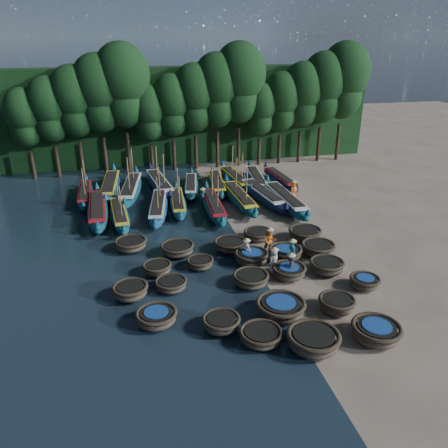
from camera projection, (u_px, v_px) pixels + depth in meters
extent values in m
plane|color=gray|center=(246.00, 251.00, 28.42)|extent=(120.00, 120.00, 0.00)
cube|color=black|center=(189.00, 115.00, 47.47)|extent=(40.00, 3.00, 10.00)
ellipsoid|color=brown|center=(261.00, 337.00, 19.85)|extent=(2.02, 2.02, 0.59)
torus|color=#3B3223|center=(261.00, 332.00, 19.74)|extent=(2.00, 2.00, 0.18)
cylinder|color=black|center=(261.00, 331.00, 19.72)|extent=(1.52, 1.52, 0.05)
ellipsoid|color=brown|center=(313.00, 342.00, 19.40)|extent=(2.85, 2.85, 0.76)
torus|color=#3B3223|center=(314.00, 335.00, 19.26)|extent=(2.44, 2.44, 0.23)
cylinder|color=black|center=(314.00, 334.00, 19.24)|extent=(1.85, 1.85, 0.07)
ellipsoid|color=brown|center=(376.00, 333.00, 19.97)|extent=(2.21, 2.21, 0.73)
torus|color=#3B3223|center=(377.00, 327.00, 19.83)|extent=(2.32, 2.32, 0.22)
cylinder|color=black|center=(377.00, 326.00, 19.82)|extent=(1.76, 1.76, 0.07)
cylinder|color=navy|center=(377.00, 326.00, 19.80)|extent=(1.35, 1.35, 0.04)
ellipsoid|color=brown|center=(157.00, 319.00, 21.09)|extent=(2.37, 2.37, 0.66)
torus|color=#3B3223|center=(156.00, 313.00, 20.96)|extent=(2.05, 2.05, 0.20)
cylinder|color=black|center=(156.00, 313.00, 20.95)|extent=(1.55, 1.55, 0.06)
cylinder|color=navy|center=(156.00, 312.00, 20.93)|extent=(1.19, 1.19, 0.04)
ellipsoid|color=brown|center=(221.00, 324.00, 20.72)|extent=(2.10, 2.10, 0.63)
torus|color=#3B3223|center=(221.00, 319.00, 20.60)|extent=(1.85, 1.85, 0.19)
cylinder|color=black|center=(221.00, 318.00, 20.58)|extent=(1.40, 1.40, 0.06)
ellipsoid|color=brown|center=(280.00, 309.00, 21.73)|extent=(3.02, 3.02, 0.74)
torus|color=#3B3223|center=(281.00, 303.00, 21.59)|extent=(2.52, 2.52, 0.23)
cylinder|color=black|center=(281.00, 303.00, 21.57)|extent=(1.92, 1.92, 0.07)
cylinder|color=navy|center=(281.00, 302.00, 21.55)|extent=(1.48, 1.48, 0.05)
ellipsoid|color=brown|center=(337.00, 305.00, 22.12)|extent=(2.26, 2.26, 0.68)
torus|color=#3B3223|center=(337.00, 300.00, 22.00)|extent=(1.90, 1.90, 0.21)
cylinder|color=black|center=(337.00, 299.00, 21.98)|extent=(1.42, 1.42, 0.06)
ellipsoid|color=brown|center=(365.00, 283.00, 24.17)|extent=(1.65, 1.65, 0.60)
torus|color=#3B3223|center=(365.00, 279.00, 24.06)|extent=(1.70, 1.70, 0.18)
cylinder|color=black|center=(365.00, 278.00, 24.05)|extent=(1.28, 1.28, 0.05)
cylinder|color=navy|center=(365.00, 278.00, 24.03)|extent=(0.98, 0.98, 0.04)
ellipsoid|color=brown|center=(131.00, 292.00, 23.23)|extent=(2.15, 2.15, 0.69)
torus|color=#3B3223|center=(130.00, 287.00, 23.10)|extent=(1.93, 1.93, 0.21)
cylinder|color=black|center=(130.00, 286.00, 23.08)|extent=(1.44, 1.44, 0.06)
ellipsoid|color=brown|center=(171.00, 285.00, 23.98)|extent=(1.95, 1.95, 0.57)
torus|color=#3B3223|center=(171.00, 281.00, 23.87)|extent=(1.79, 1.79, 0.17)
cylinder|color=black|center=(171.00, 281.00, 23.86)|extent=(1.35, 1.35, 0.05)
ellipsoid|color=brown|center=(251.00, 280.00, 24.42)|extent=(1.98, 1.98, 0.65)
torus|color=#3B3223|center=(251.00, 275.00, 24.30)|extent=(2.05, 2.05, 0.20)
cylinder|color=black|center=(251.00, 275.00, 24.28)|extent=(1.55, 1.55, 0.06)
ellipsoid|color=brown|center=(289.00, 273.00, 25.19)|extent=(2.31, 2.31, 0.65)
torus|color=#3B3223|center=(289.00, 268.00, 25.07)|extent=(1.99, 1.99, 0.20)
cylinder|color=black|center=(289.00, 267.00, 25.06)|extent=(1.50, 1.50, 0.06)
cylinder|color=navy|center=(289.00, 267.00, 25.04)|extent=(1.16, 1.16, 0.04)
ellipsoid|color=brown|center=(327.00, 267.00, 25.74)|extent=(2.45, 2.45, 0.69)
torus|color=#3B3223|center=(327.00, 262.00, 25.62)|extent=(2.07, 2.07, 0.21)
cylinder|color=black|center=(327.00, 262.00, 25.60)|extent=(1.56, 1.56, 0.06)
ellipsoid|color=brown|center=(157.00, 269.00, 25.57)|extent=(1.82, 1.82, 0.62)
torus|color=#3B3223|center=(157.00, 265.00, 25.46)|extent=(1.73, 1.73, 0.19)
cylinder|color=black|center=(157.00, 265.00, 25.44)|extent=(1.29, 1.29, 0.06)
ellipsoid|color=brown|center=(200.00, 264.00, 26.24)|extent=(1.74, 1.74, 0.57)
torus|color=#3B3223|center=(200.00, 260.00, 26.14)|extent=(1.64, 1.64, 0.17)
cylinder|color=black|center=(200.00, 260.00, 26.13)|extent=(1.23, 1.23, 0.05)
ellipsoid|color=brown|center=(251.00, 259.00, 26.70)|extent=(2.48, 2.48, 0.73)
torus|color=#3B3223|center=(252.00, 254.00, 26.57)|extent=(2.12, 2.12, 0.22)
cylinder|color=black|center=(252.00, 253.00, 26.55)|extent=(1.59, 1.59, 0.07)
cylinder|color=navy|center=(252.00, 252.00, 26.53)|extent=(1.22, 1.22, 0.04)
ellipsoid|color=brown|center=(285.00, 254.00, 27.24)|extent=(2.46, 2.46, 0.71)
torus|color=#3B3223|center=(285.00, 250.00, 27.11)|extent=(2.14, 2.14, 0.22)
cylinder|color=black|center=(285.00, 249.00, 27.09)|extent=(1.62, 1.62, 0.06)
cylinder|color=navy|center=(285.00, 248.00, 27.07)|extent=(1.24, 1.24, 0.04)
ellipsoid|color=brown|center=(318.00, 250.00, 27.76)|extent=(2.14, 2.14, 0.75)
torus|color=#3B3223|center=(318.00, 245.00, 27.62)|extent=(2.19, 2.19, 0.23)
cylinder|color=black|center=(318.00, 244.00, 27.60)|extent=(1.65, 1.65, 0.07)
ellipsoid|color=brown|center=(131.00, 245.00, 28.45)|extent=(2.22, 2.22, 0.67)
torus|color=#3B3223|center=(131.00, 241.00, 28.33)|extent=(2.11, 2.11, 0.20)
cylinder|color=black|center=(131.00, 241.00, 28.31)|extent=(1.60, 1.60, 0.06)
ellipsoid|color=brown|center=(177.00, 250.00, 27.82)|extent=(2.64, 2.64, 0.67)
torus|color=#3B3223|center=(177.00, 246.00, 27.70)|extent=(2.17, 2.17, 0.20)
cylinder|color=black|center=(177.00, 245.00, 27.68)|extent=(1.65, 1.65, 0.06)
ellipsoid|color=brown|center=(230.00, 246.00, 28.38)|extent=(2.38, 2.38, 0.67)
torus|color=#3B3223|center=(230.00, 242.00, 28.25)|extent=(2.11, 2.11, 0.20)
cylinder|color=black|center=(230.00, 241.00, 28.24)|extent=(1.60, 1.60, 0.06)
ellipsoid|color=brown|center=(258.00, 235.00, 30.00)|extent=(2.27, 2.27, 0.58)
torus|color=#3B3223|center=(258.00, 232.00, 29.90)|extent=(1.99, 1.99, 0.18)
cylinder|color=black|center=(258.00, 231.00, 29.88)|extent=(1.52, 1.52, 0.05)
ellipsoid|color=brown|center=(305.00, 235.00, 29.85)|extent=(2.68, 2.68, 0.75)
torus|color=#3B3223|center=(305.00, 230.00, 29.71)|extent=(2.29, 2.29, 0.23)
cylinder|color=black|center=(305.00, 230.00, 29.69)|extent=(1.73, 1.73, 0.07)
ellipsoid|color=#0E3F54|center=(98.00, 211.00, 33.54)|extent=(1.93, 8.89, 1.10)
cone|color=#0E3F54|center=(97.00, 185.00, 37.07)|extent=(0.49, 0.49, 0.66)
cone|color=#0E3F54|center=(97.00, 224.00, 29.46)|extent=(0.49, 0.49, 0.55)
cube|color=#A6141D|center=(97.00, 205.00, 33.35)|extent=(1.42, 6.89, 0.13)
cube|color=black|center=(97.00, 204.00, 33.32)|extent=(1.09, 5.99, 0.11)
ellipsoid|color=#0E3F54|center=(120.00, 215.00, 32.89)|extent=(1.87, 7.48, 0.93)
cone|color=#0E3F54|center=(115.00, 193.00, 35.82)|extent=(0.41, 0.41, 0.56)
cone|color=#0E3F54|center=(123.00, 227.00, 29.51)|extent=(0.41, 0.41, 0.46)
cube|color=gold|center=(119.00, 211.00, 32.74)|extent=(1.39, 5.79, 0.11)
cube|color=black|center=(119.00, 210.00, 32.71)|extent=(1.08, 5.04, 0.09)
cylinder|color=#997F4C|center=(118.00, 192.00, 33.31)|extent=(0.06, 0.22, 2.59)
cylinder|color=#997F4C|center=(121.00, 203.00, 31.12)|extent=(0.06, 0.22, 2.59)
plane|color=red|center=(121.00, 188.00, 30.71)|extent=(0.00, 0.32, 0.32)
ellipsoid|color=navy|center=(158.00, 208.00, 34.20)|extent=(2.61, 8.18, 1.01)
cone|color=navy|center=(161.00, 184.00, 37.53)|extent=(0.44, 0.44, 0.60)
cone|color=navy|center=(155.00, 220.00, 30.37)|extent=(0.44, 0.44, 0.50)
cube|color=silver|center=(158.00, 203.00, 34.03)|extent=(1.96, 6.33, 0.12)
cube|color=black|center=(158.00, 202.00, 34.00)|extent=(1.57, 5.49, 0.10)
cylinder|color=#997F4C|center=(159.00, 184.00, 34.67)|extent=(0.07, 0.24, 2.82)
cylinder|color=#997F4C|center=(157.00, 195.00, 32.19)|extent=(0.07, 0.24, 2.82)
plane|color=red|center=(158.00, 179.00, 31.71)|extent=(0.00, 0.35, 0.35)
ellipsoid|color=#0E3F54|center=(178.00, 203.00, 35.32)|extent=(1.84, 7.24, 0.89)
cone|color=#0E3F54|center=(176.00, 183.00, 38.25)|extent=(0.39, 0.39, 0.54)
cone|color=#0E3F54|center=(180.00, 213.00, 31.93)|extent=(0.39, 0.39, 0.45)
cube|color=gold|center=(178.00, 199.00, 35.17)|extent=(1.36, 5.60, 0.11)
cube|color=black|center=(178.00, 198.00, 35.14)|extent=(1.07, 4.87, 0.09)
cylinder|color=#997F4C|center=(178.00, 182.00, 35.74)|extent=(0.06, 0.21, 2.50)
cylinder|color=#997F4C|center=(179.00, 192.00, 33.54)|extent=(0.06, 0.21, 2.50)
plane|color=red|center=(181.00, 178.00, 33.13)|extent=(0.00, 0.31, 0.31)
ellipsoid|color=#0E3F54|center=(214.00, 207.00, 34.49)|extent=(1.80, 8.10, 1.01)
cone|color=#0E3F54|center=(206.00, 184.00, 37.77)|extent=(0.44, 0.44, 0.60)
cone|color=#0E3F54|center=(222.00, 218.00, 30.71)|extent=(0.44, 0.44, 0.50)
cube|color=#A6141D|center=(213.00, 202.00, 34.32)|extent=(1.33, 6.27, 0.12)
cube|color=black|center=(213.00, 201.00, 34.29)|extent=(1.02, 5.46, 0.10)
cylinder|color=#997F4C|center=(212.00, 182.00, 34.96)|extent=(0.07, 0.24, 2.81)
cylinder|color=#997F4C|center=(218.00, 193.00, 32.51)|extent=(0.07, 0.24, 2.81)
plane|color=red|center=(220.00, 178.00, 32.05)|extent=(0.00, 0.35, 0.35)
ellipsoid|color=#0E3F54|center=(239.00, 199.00, 36.08)|extent=(1.81, 8.47, 1.05)
cone|color=#0E3F54|center=(226.00, 177.00, 39.45)|extent=(0.46, 0.46, 0.63)
cone|color=#0E3F54|center=(256.00, 209.00, 32.18)|extent=(0.46, 0.46, 0.53)
cube|color=gold|center=(239.00, 194.00, 35.90)|extent=(1.33, 6.56, 0.13)
cube|color=black|center=(239.00, 193.00, 35.87)|extent=(1.02, 5.71, 0.11)
cylinder|color=#997F4C|center=(236.00, 175.00, 36.56)|extent=(0.07, 0.25, 2.95)
cylinder|color=#997F4C|center=(247.00, 185.00, 34.03)|extent=(0.07, 0.25, 2.95)
plane|color=red|center=(249.00, 169.00, 33.56)|extent=(0.00, 0.37, 0.37)
ellipsoid|color=#10123B|center=(263.00, 196.00, 36.75)|extent=(2.64, 8.63, 1.06)
cone|color=#10123B|center=(244.00, 174.00, 40.04)|extent=(0.47, 0.47, 0.64)
cone|color=#10123B|center=(286.00, 205.00, 32.94)|extent=(0.47, 0.47, 0.53)
cube|color=silver|center=(263.00, 191.00, 36.57)|extent=(1.98, 6.68, 0.13)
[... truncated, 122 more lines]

